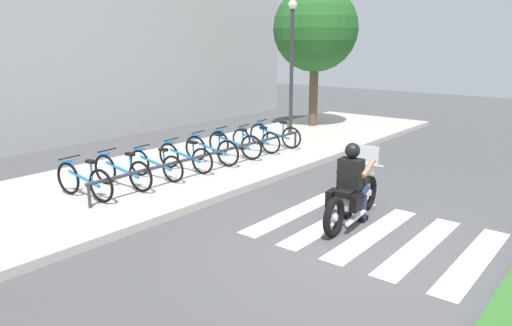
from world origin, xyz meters
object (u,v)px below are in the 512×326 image
(bicycle_4, at_px, (211,150))
(street_lamp, at_px, (292,57))
(tree_near_rack, at_px, (315,29))
(bicycle_3, at_px, (185,157))
(motorcycle, at_px, (353,197))
(rider, at_px, (352,177))
(bicycle_2, at_px, (156,164))
(bicycle_1, at_px, (122,172))
(bicycle_7, at_px, (275,135))
(bicycle_0, at_px, (84,181))
(bicycle_6, at_px, (256,140))
(bicycle_5, at_px, (235,144))
(bike_rack, at_px, (215,153))

(bicycle_4, height_order, street_lamp, street_lamp)
(street_lamp, relative_size, tree_near_rack, 0.87)
(bicycle_3, bearing_deg, motorcycle, -91.66)
(rider, xyz_separation_m, bicycle_4, (1.08, 4.46, -0.33))
(rider, distance_m, bicycle_2, 4.52)
(bicycle_4, bearing_deg, bicycle_1, 179.99)
(bicycle_2, distance_m, bicycle_7, 4.39)
(bicycle_0, distance_m, bicycle_6, 5.27)
(rider, bearing_deg, motorcycle, 3.22)
(bicycle_3, height_order, tree_near_rack, tree_near_rack)
(tree_near_rack, bearing_deg, bicycle_3, -171.29)
(bicycle_4, distance_m, bicycle_6, 1.76)
(bicycle_6, xyz_separation_m, tree_near_rack, (4.69, 1.12, 3.06))
(bicycle_0, relative_size, bicycle_5, 0.96)
(motorcycle, xyz_separation_m, street_lamp, (5.47, 5.17, 2.18))
(bicycle_6, distance_m, bike_rack, 2.27)
(bicycle_5, relative_size, street_lamp, 0.38)
(motorcycle, bearing_deg, street_lamp, 43.42)
(motorcycle, relative_size, bicycle_7, 1.32)
(bicycle_0, xyz_separation_m, tree_near_rack, (9.96, 1.12, 3.03))
(rider, height_order, bicycle_7, rider)
(bicycle_0, bearing_deg, motorcycle, -60.64)
(bicycle_1, bearing_deg, motorcycle, -69.93)
(rider, xyz_separation_m, bicycle_7, (3.72, 4.46, -0.34))
(bicycle_1, relative_size, bicycle_2, 1.06)
(bicycle_4, relative_size, bike_rack, 0.25)
(bicycle_3, distance_m, bike_rack, 0.71)
(bicycle_4, xyz_separation_m, tree_near_rack, (6.45, 1.12, 3.04))
(rider, distance_m, bicycle_6, 5.30)
(motorcycle, height_order, bicycle_7, motorcycle)
(bicycle_4, bearing_deg, bicycle_2, 179.96)
(bicycle_0, height_order, bicycle_3, bicycle_0)
(bicycle_5, bearing_deg, bicycle_0, -179.99)
(bicycle_7, relative_size, tree_near_rack, 0.34)
(bicycle_5, height_order, bicycle_6, bicycle_5)
(bike_rack, bearing_deg, bicycle_3, 128.39)
(bicycle_2, xyz_separation_m, bicycle_3, (0.88, -0.00, 0.01))
(bicycle_1, bearing_deg, bike_rack, -14.16)
(motorcycle, distance_m, bicycle_1, 4.74)
(bicycle_3, bearing_deg, bike_rack, -51.61)
(bicycle_1, xyz_separation_m, bicycle_6, (4.39, 0.00, -0.02))
(motorcycle, bearing_deg, bicycle_4, 77.25)
(bike_rack, relative_size, tree_near_rack, 1.33)
(bicycle_2, height_order, bicycle_7, bicycle_7)
(bicycle_0, bearing_deg, street_lamp, 5.18)
(bicycle_1, bearing_deg, street_lamp, 5.81)
(bicycle_7, height_order, bike_rack, bicycle_7)
(bicycle_6, relative_size, street_lamp, 0.36)
(bicycle_2, bearing_deg, street_lamp, 6.62)
(bicycle_0, relative_size, tree_near_rack, 0.32)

